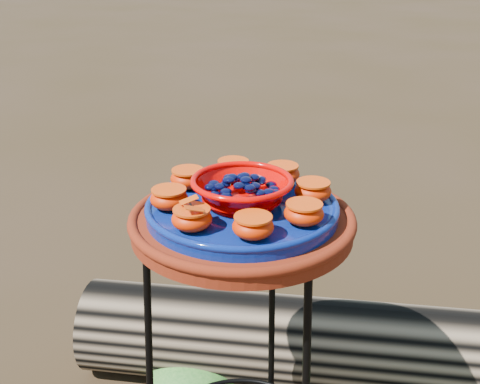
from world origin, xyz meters
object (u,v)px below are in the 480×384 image
at_px(cobalt_plate, 242,210).
at_px(plant_stand, 242,370).
at_px(terracotta_saucer, 242,224).
at_px(driftwood_log, 331,346).
at_px(red_bowl, 242,192).

bearing_deg(cobalt_plate, plant_stand, 0.00).
bearing_deg(terracotta_saucer, driftwood_log, 75.53).
height_order(terracotta_saucer, cobalt_plate, cobalt_plate).
bearing_deg(plant_stand, red_bowl, 0.00).
bearing_deg(terracotta_saucer, cobalt_plate, 0.00).
relative_size(terracotta_saucer, cobalt_plate, 1.17).
xyz_separation_m(cobalt_plate, red_bowl, (0.00, 0.00, 0.04)).
height_order(red_bowl, driftwood_log, red_bowl).
xyz_separation_m(terracotta_saucer, driftwood_log, (0.11, 0.44, -0.58)).
relative_size(terracotta_saucer, red_bowl, 2.33).
xyz_separation_m(terracotta_saucer, red_bowl, (0.00, 0.00, 0.07)).
bearing_deg(driftwood_log, plant_stand, -104.47).
xyz_separation_m(red_bowl, driftwood_log, (0.11, 0.44, -0.65)).
bearing_deg(terracotta_saucer, red_bowl, 0.00).
bearing_deg(red_bowl, plant_stand, 0.00).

